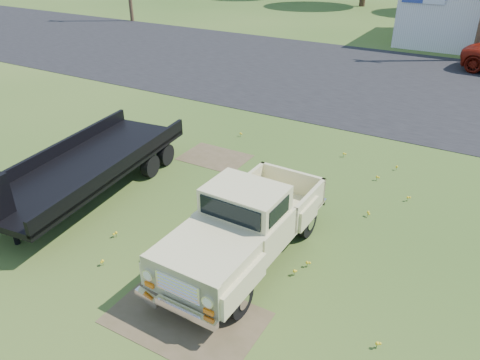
% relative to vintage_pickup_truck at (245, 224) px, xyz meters
% --- Properties ---
extents(ground, '(140.00, 140.00, 0.00)m').
position_rel_vintage_pickup_truck_xyz_m(ground, '(-1.57, 0.74, -0.96)').
color(ground, '#2C4F19').
rests_on(ground, ground).
extents(asphalt_lot, '(90.00, 14.00, 0.02)m').
position_rel_vintage_pickup_truck_xyz_m(asphalt_lot, '(-1.57, 15.74, -0.96)').
color(asphalt_lot, black).
rests_on(asphalt_lot, ground).
extents(dirt_patch_a, '(3.00, 2.00, 0.01)m').
position_rel_vintage_pickup_truck_xyz_m(dirt_patch_a, '(-0.07, -2.26, -0.96)').
color(dirt_patch_a, '#4E4429').
rests_on(dirt_patch_a, ground).
extents(dirt_patch_b, '(2.20, 1.60, 0.01)m').
position_rel_vintage_pickup_truck_xyz_m(dirt_patch_b, '(-3.57, 4.24, -0.96)').
color(dirt_patch_b, '#4E4429').
rests_on(dirt_patch_b, ground).
extents(vintage_pickup_truck, '(2.19, 5.34, 1.92)m').
position_rel_vintage_pickup_truck_xyz_m(vintage_pickup_truck, '(0.00, 0.00, 0.00)').
color(vintage_pickup_truck, beige).
rests_on(vintage_pickup_truck, ground).
extents(flatbed_trailer, '(3.26, 7.58, 2.01)m').
position_rel_vintage_pickup_truck_xyz_m(flatbed_trailer, '(-5.46, 0.46, 0.04)').
color(flatbed_trailer, black).
rests_on(flatbed_trailer, ground).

